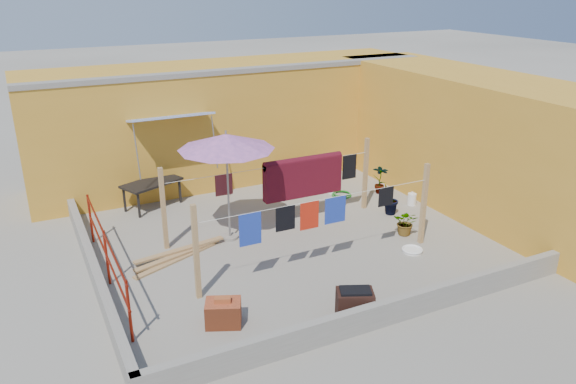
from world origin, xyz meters
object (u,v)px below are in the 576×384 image
object	(u,v)px
patio_umbrella	(226,142)
green_hose	(342,194)
white_basin	(412,250)
plant_back_a	(317,168)
brazier	(355,304)
water_jug_b	(332,187)
water_jug_a	(412,199)
outdoor_table	(152,184)
brick_stack	(223,313)

from	to	relation	value
patio_umbrella	green_hose	distance (m)	4.32
white_basin	plant_back_a	bearing A→B (deg)	86.76
green_hose	brazier	bearing A→B (deg)	-119.42
plant_back_a	water_jug_b	bearing A→B (deg)	-90.61
water_jug_b	plant_back_a	xyz separation A→B (m)	(0.01, 0.85, 0.28)
patio_umbrella	water_jug_a	distance (m)	5.24
patio_umbrella	water_jug_a	size ratio (longest dim) A/B	7.11
outdoor_table	brick_stack	size ratio (longest dim) A/B	2.29
water_jug_a	plant_back_a	bearing A→B (deg)	119.07
brick_stack	water_jug_b	distance (m)	6.48
water_jug_a	white_basin	bearing A→B (deg)	-127.72
plant_back_a	brick_stack	bearing A→B (deg)	-131.70
brick_stack	water_jug_a	xyz separation A→B (m)	(6.09, 2.83, -0.07)
patio_umbrella	brazier	xyz separation A→B (m)	(0.77, -3.85, -1.93)
brick_stack	plant_back_a	distance (m)	7.10
green_hose	plant_back_a	bearing A→B (deg)	95.88
white_basin	brazier	bearing A→B (deg)	-147.76
outdoor_table	plant_back_a	xyz separation A→B (m)	(4.52, -0.29, -0.17)
brazier	patio_umbrella	bearing A→B (deg)	101.29
outdoor_table	water_jug_b	world-z (taller)	outdoor_table
water_jug_a	plant_back_a	distance (m)	2.84
outdoor_table	water_jug_a	world-z (taller)	outdoor_table
outdoor_table	green_hose	bearing A→B (deg)	-17.21
patio_umbrella	green_hose	bearing A→B (deg)	17.42
plant_back_a	green_hose	bearing A→B (deg)	-84.12
brick_stack	water_jug_a	distance (m)	6.72
brazier	outdoor_table	bearing A→B (deg)	105.98
brazier	green_hose	distance (m)	5.70
water_jug_a	brazier	bearing A→B (deg)	-138.10
outdoor_table	white_basin	bearing A→B (deg)	-48.87
white_basin	water_jug_b	xyz separation A→B (m)	(0.25, 3.73, 0.12)
green_hose	water_jug_a	bearing A→B (deg)	-46.57
green_hose	outdoor_table	bearing A→B (deg)	162.79
green_hose	water_jug_b	bearing A→B (deg)	113.54
white_basin	plant_back_a	xyz separation A→B (m)	(0.26, 4.58, 0.39)
patio_umbrella	water_jug_a	bearing A→B (deg)	-2.45
brazier	water_jug_b	bearing A→B (deg)	63.04
brazier	plant_back_a	distance (m)	6.67
patio_umbrella	plant_back_a	xyz separation A→B (m)	(3.45, 2.26, -1.76)
brazier	white_basin	bearing A→B (deg)	32.24
outdoor_table	water_jug_b	xyz separation A→B (m)	(4.51, -1.14, -0.45)
brick_stack	water_jug_b	bearing A→B (deg)	43.33
outdoor_table	brazier	world-z (taller)	outdoor_table
outdoor_table	brazier	bearing A→B (deg)	-74.02
outdoor_table	water_jug_b	bearing A→B (deg)	-14.25
patio_umbrella	water_jug_b	size ratio (longest dim) A/B	6.90
brick_stack	water_jug_a	bearing A→B (deg)	24.90
brazier	water_jug_b	distance (m)	5.90
outdoor_table	water_jug_a	size ratio (longest dim) A/B	4.67
outdoor_table	green_hose	world-z (taller)	outdoor_table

